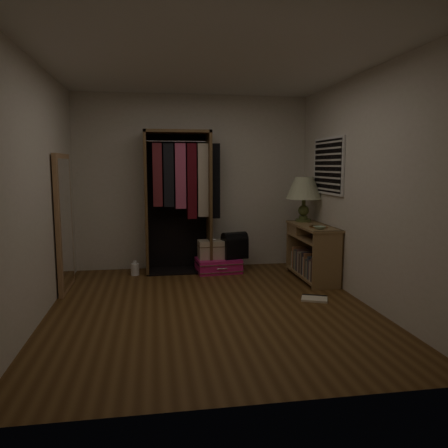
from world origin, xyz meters
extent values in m
plane|color=#553618|center=(0.00, 0.00, 0.00)|extent=(4.00, 4.00, 0.00)
cube|color=beige|center=(0.00, 2.00, 1.30)|extent=(3.50, 0.02, 2.60)
cube|color=beige|center=(0.00, -2.00, 1.30)|extent=(3.50, 0.02, 2.60)
cube|color=beige|center=(1.75, 0.00, 1.30)|extent=(0.02, 4.00, 2.60)
cube|color=beige|center=(-1.75, 0.00, 1.30)|extent=(0.02, 4.00, 2.60)
cube|color=silver|center=(0.00, 0.00, 2.60)|extent=(3.50, 4.00, 0.01)
cube|color=white|center=(1.73, 1.00, 1.55)|extent=(0.03, 0.96, 0.76)
cube|color=black|center=(1.73, 1.00, 1.55)|extent=(0.03, 0.90, 0.70)
cube|color=silver|center=(1.71, 1.00, 1.24)|extent=(0.01, 0.88, 0.02)
cube|color=silver|center=(1.71, 1.00, 1.32)|extent=(0.01, 0.88, 0.02)
cube|color=silver|center=(1.71, 1.00, 1.39)|extent=(0.01, 0.88, 0.02)
cube|color=silver|center=(1.71, 1.00, 1.47)|extent=(0.01, 0.88, 0.02)
cube|color=silver|center=(1.71, 1.00, 1.55)|extent=(0.01, 0.88, 0.02)
cube|color=silver|center=(1.71, 1.00, 1.63)|extent=(0.01, 0.88, 0.02)
cube|color=silver|center=(1.71, 1.00, 1.71)|extent=(0.01, 0.88, 0.02)
cube|color=silver|center=(1.71, 1.00, 1.78)|extent=(0.01, 0.88, 0.02)
cube|color=silver|center=(1.71, 1.00, 1.86)|extent=(0.01, 0.88, 0.02)
cube|color=olive|center=(1.54, 0.46, 0.38)|extent=(0.40, 0.03, 0.75)
cube|color=olive|center=(1.54, 1.54, 0.38)|extent=(0.40, 0.03, 0.75)
cube|color=olive|center=(1.54, 1.00, 0.06)|extent=(0.40, 1.04, 0.03)
cube|color=olive|center=(1.54, 1.00, 0.57)|extent=(0.40, 1.04, 0.03)
cube|color=olive|center=(1.54, 1.00, 0.73)|extent=(0.42, 1.12, 0.03)
cube|color=brown|center=(1.73, 1.00, 0.38)|extent=(0.02, 1.10, 0.75)
cube|color=olive|center=(1.53, 1.33, 0.65)|extent=(0.36, 0.38, 0.13)
cube|color=gray|center=(1.45, 0.53, 0.19)|extent=(0.17, 0.05, 0.22)
cube|color=#4C3833|center=(1.46, 0.58, 0.23)|extent=(0.18, 0.04, 0.31)
cube|color=#B7AD99|center=(1.46, 0.64, 0.20)|extent=(0.19, 0.04, 0.25)
cube|color=brown|center=(1.48, 0.68, 0.21)|extent=(0.21, 0.03, 0.27)
cube|color=#3F4C59|center=(1.47, 0.72, 0.23)|extent=(0.21, 0.04, 0.30)
cube|color=gray|center=(1.45, 0.76, 0.19)|extent=(0.15, 0.04, 0.23)
cube|color=#59594C|center=(1.47, 0.82, 0.20)|extent=(0.20, 0.04, 0.25)
cube|color=#B2724C|center=(1.46, 0.86, 0.23)|extent=(0.18, 0.03, 0.32)
cube|color=beige|center=(1.47, 0.90, 0.21)|extent=(0.20, 0.03, 0.26)
cube|color=#332D38|center=(1.47, 0.94, 0.23)|extent=(0.19, 0.05, 0.31)
cube|color=gray|center=(1.46, 1.00, 0.22)|extent=(0.18, 0.04, 0.29)
cube|color=#4C3833|center=(1.48, 1.06, 0.21)|extent=(0.21, 0.05, 0.27)
cube|color=#B7AD99|center=(1.47, 1.11, 0.22)|extent=(0.20, 0.04, 0.29)
cube|color=brown|center=(1.46, 1.15, 0.23)|extent=(0.19, 0.03, 0.31)
cube|color=#3F4C59|center=(1.46, 1.19, 0.23)|extent=(0.17, 0.03, 0.30)
cube|color=gray|center=(1.45, 1.24, 0.21)|extent=(0.15, 0.05, 0.27)
cube|color=#59594C|center=(1.48, 1.29, 0.22)|extent=(0.21, 0.04, 0.29)
cube|color=#B2724C|center=(1.47, 1.34, 0.23)|extent=(0.20, 0.05, 0.32)
cube|color=beige|center=(1.48, 1.39, 0.20)|extent=(0.21, 0.04, 0.24)
cube|color=brown|center=(-0.70, 1.74, 1.02)|extent=(0.04, 0.50, 2.05)
cube|color=brown|center=(0.20, 1.74, 1.02)|extent=(0.04, 0.50, 2.05)
cube|color=brown|center=(-0.25, 1.74, 2.03)|extent=(0.95, 0.50, 0.04)
cube|color=black|center=(-0.25, 1.98, 1.02)|extent=(0.95, 0.02, 2.05)
cube|color=black|center=(-0.25, 1.74, 0.01)|extent=(0.95, 0.50, 0.02)
cylinder|color=silver|center=(-0.25, 1.74, 1.90)|extent=(0.87, 0.02, 0.02)
cube|color=maroon|center=(-0.54, 1.72, 1.42)|extent=(0.13, 0.14, 0.90)
cube|color=black|center=(-0.38, 1.72, 1.42)|extent=(0.14, 0.11, 0.90)
cube|color=#BF4C72|center=(-0.21, 1.72, 1.40)|extent=(0.15, 0.14, 0.93)
cube|color=#590F19|center=(-0.05, 1.72, 1.33)|extent=(0.13, 0.15, 1.08)
cube|color=beige|center=(0.11, 1.72, 1.34)|extent=(0.15, 0.14, 1.06)
cube|color=black|center=(0.28, 1.72, 1.33)|extent=(0.14, 0.14, 1.08)
cube|color=#AB7C53|center=(-1.71, 1.00, 0.85)|extent=(0.05, 0.80, 1.70)
cube|color=white|center=(-1.68, 1.00, 0.85)|extent=(0.01, 0.68, 1.58)
cube|color=#D51A70|center=(0.32, 1.60, 0.10)|extent=(0.67, 0.50, 0.20)
cube|color=silver|center=(0.32, 1.60, 0.05)|extent=(0.69, 0.52, 0.01)
cube|color=silver|center=(0.32, 1.60, 0.15)|extent=(0.69, 0.52, 0.01)
cylinder|color=silver|center=(0.34, 1.37, 0.10)|extent=(0.15, 0.03, 0.02)
cube|color=#BBAA8F|center=(0.23, 1.64, 0.33)|extent=(0.40, 0.28, 0.27)
cube|color=brown|center=(0.23, 1.64, 0.39)|extent=(0.41, 0.29, 0.01)
cylinder|color=silver|center=(0.23, 1.64, 0.48)|extent=(0.11, 0.02, 0.02)
cube|color=black|center=(0.56, 1.61, 0.34)|extent=(0.40, 0.31, 0.27)
cylinder|color=black|center=(0.56, 1.61, 0.47)|extent=(0.40, 0.31, 0.23)
cylinder|color=#465328|center=(1.54, 1.40, 0.77)|extent=(0.24, 0.24, 0.04)
cylinder|color=#465328|center=(1.54, 1.40, 0.81)|extent=(0.14, 0.14, 0.05)
sphere|color=#465328|center=(1.54, 1.40, 0.91)|extent=(0.17, 0.17, 0.16)
cylinder|color=#465328|center=(1.54, 1.40, 1.03)|extent=(0.06, 0.06, 0.09)
cone|color=beige|center=(1.54, 1.40, 1.24)|extent=(0.57, 0.57, 0.31)
cone|color=white|center=(1.54, 1.40, 1.24)|extent=(0.51, 0.51, 0.29)
cylinder|color=#AC7842|center=(1.54, 0.81, 0.76)|extent=(0.25, 0.25, 0.01)
imported|color=#9BB899|center=(1.49, 0.64, 0.77)|extent=(0.18, 0.18, 0.04)
cylinder|color=white|center=(-0.88, 1.60, 0.08)|extent=(0.14, 0.14, 0.17)
cylinder|color=white|center=(-0.88, 1.60, 0.19)|extent=(0.06, 0.06, 0.04)
cube|color=#F3E8CC|center=(1.23, 0.09, 0.01)|extent=(0.36, 0.33, 0.02)
cube|color=black|center=(1.27, 0.19, 0.01)|extent=(0.29, 0.15, 0.03)
camera|label=1|loc=(-0.61, -4.61, 1.56)|focal=35.00mm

